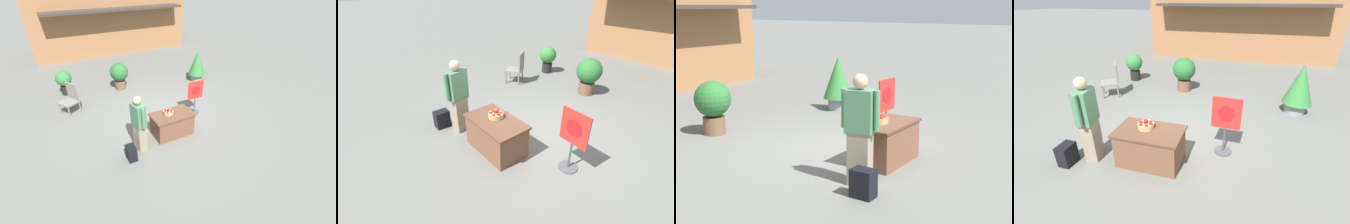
{
  "view_description": "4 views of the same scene",
  "coord_description": "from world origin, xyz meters",
  "views": [
    {
      "loc": [
        -3.04,
        -6.08,
        4.39
      ],
      "look_at": [
        -0.33,
        -1.03,
        0.79
      ],
      "focal_mm": 24.0,
      "sensor_mm": 36.0,
      "label": 1
    },
    {
      "loc": [
        2.82,
        -3.33,
        3.06
      ],
      "look_at": [
        -0.48,
        -0.63,
        0.62
      ],
      "focal_mm": 24.0,
      "sensor_mm": 36.0,
      "label": 2
    },
    {
      "loc": [
        -7.08,
        -4.83,
        2.66
      ],
      "look_at": [
        -0.37,
        -0.33,
        0.82
      ],
      "focal_mm": 50.0,
      "sensor_mm": 36.0,
      "label": 3
    },
    {
      "loc": [
        1.33,
        -4.33,
        2.89
      ],
      "look_at": [
        0.18,
        -0.33,
        0.78
      ],
      "focal_mm": 24.0,
      "sensor_mm": 36.0,
      "label": 4
    }
  ],
  "objects": [
    {
      "name": "apple_basket",
      "position": [
        -0.32,
        -1.02,
        0.77
      ],
      "size": [
        0.31,
        0.31,
        0.16
      ],
      "color": "tan",
      "rests_on": "display_table"
    },
    {
      "name": "poster_board",
      "position": [
        1.09,
        -0.39,
        0.67
      ],
      "size": [
        0.58,
        0.36,
        1.23
      ],
      "rotation": [
        0.0,
        0.0,
        -1.62
      ],
      "color": "#4C4C51",
      "rests_on": "ground_plane"
    },
    {
      "name": "patio_chair",
      "position": [
        -2.77,
        1.77,
        0.57
      ],
      "size": [
        0.76,
        0.76,
        1.06
      ],
      "rotation": [
        0.0,
        0.0,
        3.69
      ],
      "color": "gray",
      "rests_on": "ground_plane"
    },
    {
      "name": "display_table",
      "position": [
        -0.23,
        -1.09,
        0.36
      ],
      "size": [
        1.27,
        0.77,
        0.71
      ],
      "color": "brown",
      "rests_on": "ground_plane"
    },
    {
      "name": "person_visitor",
      "position": [
        -1.37,
        -1.29,
        0.87
      ],
      "size": [
        0.33,
        0.6,
        1.7
      ],
      "rotation": [
        0.0,
        0.0,
        0.17
      ],
      "color": "gray",
      "rests_on": "ground_plane"
    },
    {
      "name": "potted_plant_near_right",
      "position": [
        -0.65,
        2.8,
        0.67
      ],
      "size": [
        0.76,
        0.76,
        1.14
      ],
      "color": "brown",
      "rests_on": "ground_plane"
    },
    {
      "name": "potted_plant_near_left",
      "position": [
        -2.8,
        3.38,
        0.59
      ],
      "size": [
        0.62,
        0.62,
        1.0
      ],
      "color": "black",
      "rests_on": "ground_plane"
    },
    {
      "name": "ground_plane",
      "position": [
        0.0,
        0.0,
        0.0
      ],
      "size": [
        120.0,
        120.0,
        0.0
      ],
      "primitive_type": "plane",
      "color": "slate"
    },
    {
      "name": "backpack",
      "position": [
        -1.76,
        -1.59,
        0.21
      ],
      "size": [
        0.24,
        0.34,
        0.42
      ],
      "color": "black",
      "rests_on": "ground_plane"
    }
  ]
}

